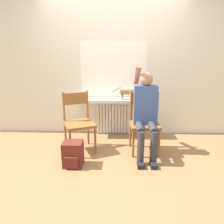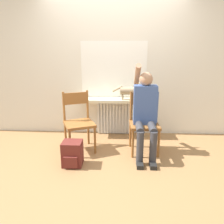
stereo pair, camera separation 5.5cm
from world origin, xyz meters
name	(u,v)px [view 1 (the left image)]	position (x,y,z in m)	size (l,w,h in m)	color
ground_plane	(111,162)	(0.00, 0.00, 0.00)	(12.00, 12.00, 0.00)	olive
wall_with_window	(113,62)	(0.00, 1.23, 1.35)	(7.00, 0.06, 2.70)	silver
radiator	(113,117)	(0.00, 1.15, 0.33)	(0.63, 0.08, 0.66)	silver
windowsill	(113,100)	(0.00, 1.04, 0.68)	(1.23, 0.33, 0.05)	beige
window_glass	(113,70)	(0.00, 1.20, 1.21)	(1.18, 0.01, 1.00)	white
chair_left	(79,121)	(-0.52, 0.41, 0.48)	(0.57, 0.57, 0.93)	brown
chair_right	(144,122)	(0.50, 0.42, 0.48)	(0.46, 0.46, 0.93)	brown
person	(146,110)	(0.50, 0.30, 0.69)	(0.36, 0.98, 1.38)	#333338
cat	(128,91)	(0.27, 0.98, 0.86)	(0.48, 0.13, 0.25)	#9E896B
backpack	(73,154)	(-0.52, -0.10, 0.17)	(0.27, 0.27, 0.35)	maroon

